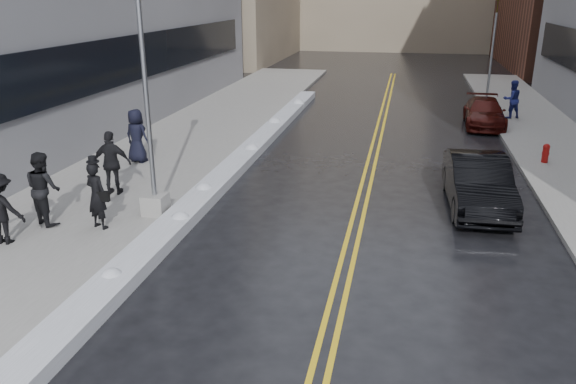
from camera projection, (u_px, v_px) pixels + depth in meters
The scene contains 17 objects.
ground at pixel (246, 259), 14.03m from camera, with size 160.00×160.00×0.00m, color black.
sidewalk_west at pixel (182, 144), 24.34m from camera, with size 5.50×50.00×0.15m, color gray.
sidewalk_east at pixel (572, 166), 21.28m from camera, with size 4.00×50.00×0.15m, color gray.
lane_line_left at pixel (369, 156), 22.79m from camera, with size 0.12×50.00×0.01m, color gold.
lane_line_right at pixel (377, 156), 22.73m from camera, with size 0.12×50.00×0.01m, color gold.
snow_ridge at pixel (242, 159), 21.82m from camera, with size 0.90×30.00×0.34m, color silver.
lamppost at pixel (149, 135), 15.66m from camera, with size 0.65×0.65×7.62m.
fire_hydrant at pixel (546, 152), 21.31m from camera, with size 0.26×0.26×0.73m.
traffic_signal at pixel (493, 43), 33.35m from camera, with size 0.16×0.20×6.00m.
pedestrian_fedora at pixel (97, 195), 15.21m from camera, with size 0.69×0.45×1.88m, color black.
pedestrian_b at pixel (43, 188), 15.50m from camera, with size 1.00×0.78×2.06m, color black.
pedestrian_c at pixel (137, 136), 21.19m from camera, with size 0.99×0.65×2.03m, color black.
pedestrian_d at pixel (112, 163), 17.77m from camera, with size 1.21×0.50×2.06m, color black.
pedestrian_e at pixel (1, 209), 14.29m from camera, with size 1.21×0.70×1.88m, color black.
pedestrian_east at pixel (512, 99), 28.70m from camera, with size 0.94×0.73×1.93m, color navy.
car_black at pixel (478, 183), 17.11m from camera, with size 1.70×4.87×1.60m, color black.
car_maroon at pixel (484, 113), 27.73m from camera, with size 1.86×4.57×1.33m, color #3B0D09.
Camera 1 is at (3.64, -12.16, 6.30)m, focal length 35.00 mm.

